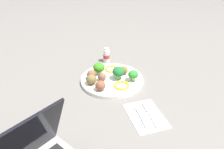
{
  "coord_description": "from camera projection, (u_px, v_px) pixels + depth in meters",
  "views": [
    {
      "loc": [
        -0.82,
        0.33,
        0.57
      ],
      "look_at": [
        0.0,
        0.0,
        0.04
      ],
      "focal_mm": 37.22,
      "sensor_mm": 36.0,
      "label": 1
    }
  ],
  "objects": [
    {
      "name": "ground_plane",
      "position": [
        112.0,
        81.0,
        1.05
      ],
      "size": [
        4.0,
        4.0,
        0.0
      ],
      "primitive_type": "plane",
      "color": "slate"
    },
    {
      "name": "plate",
      "position": [
        112.0,
        80.0,
        1.05
      ],
      "size": [
        0.28,
        0.28,
        0.02
      ],
      "primitive_type": "cylinder",
      "color": "white",
      "rests_on": "ground_plane"
    },
    {
      "name": "broccoli_floret_mid_left",
      "position": [
        133.0,
        75.0,
        1.01
      ],
      "size": [
        0.04,
        0.04,
        0.05
      ],
      "color": "#A4BA6D",
      "rests_on": "plate"
    },
    {
      "name": "broccoli_floret_mid_right",
      "position": [
        99.0,
        68.0,
        1.06
      ],
      "size": [
        0.05,
        0.05,
        0.06
      ],
      "color": "#ACBA6F",
      "rests_on": "plate"
    },
    {
      "name": "broccoli_floret_far_rim",
      "position": [
        118.0,
        72.0,
        1.02
      ],
      "size": [
        0.05,
        0.05,
        0.06
      ],
      "color": "#9ACA82",
      "rests_on": "plate"
    },
    {
      "name": "meatball_center",
      "position": [
        124.0,
        70.0,
        1.07
      ],
      "size": [
        0.04,
        0.04,
        0.04
      ],
      "primitive_type": "sphere",
      "color": "brown",
      "rests_on": "plate"
    },
    {
      "name": "meatball_mid_right",
      "position": [
        92.0,
        75.0,
        1.03
      ],
      "size": [
        0.04,
        0.04,
        0.04
      ],
      "primitive_type": "sphere",
      "color": "brown",
      "rests_on": "plate"
    },
    {
      "name": "meatball_front_right",
      "position": [
        100.0,
        85.0,
        0.95
      ],
      "size": [
        0.04,
        0.04,
        0.04
      ],
      "primitive_type": "sphere",
      "color": "brown",
      "rests_on": "plate"
    },
    {
      "name": "meatball_front_left",
      "position": [
        102.0,
        76.0,
        1.02
      ],
      "size": [
        0.04,
        0.04,
        0.04
      ],
      "primitive_type": "sphere",
      "color": "brown",
      "rests_on": "plate"
    },
    {
      "name": "meatball_far_rim",
      "position": [
        91.0,
        80.0,
        0.99
      ],
      "size": [
        0.04,
        0.04,
        0.04
      ],
      "primitive_type": "sphere",
      "color": "brown",
      "rests_on": "plate"
    },
    {
      "name": "pepper_ring_back_left",
      "position": [
        112.0,
        69.0,
        1.11
      ],
      "size": [
        0.09,
        0.09,
        0.01
      ],
      "primitive_type": "torus",
      "rotation": [
        0.0,
        0.0,
        4.12
      ],
      "color": "yellow",
      "rests_on": "plate"
    },
    {
      "name": "pepper_ring_back_right",
      "position": [
        122.0,
        85.0,
        0.99
      ],
      "size": [
        0.09,
        0.09,
        0.01
      ],
      "primitive_type": "torus",
      "rotation": [
        0.0,
        0.0,
        4.15
      ],
      "color": "yellow",
      "rests_on": "plate"
    },
    {
      "name": "napkin",
      "position": [
        146.0,
        116.0,
        0.85
      ],
      "size": [
        0.18,
        0.13,
        0.01
      ],
      "primitive_type": "cube",
      "rotation": [
        0.0,
        0.0,
        -0.08
      ],
      "color": "white",
      "rests_on": "ground_plane"
    },
    {
      "name": "fork",
      "position": [
        141.0,
        114.0,
        0.85
      ],
      "size": [
        0.12,
        0.04,
        0.01
      ],
      "color": "silver",
      "rests_on": "napkin"
    },
    {
      "name": "knife",
      "position": [
        150.0,
        112.0,
        0.86
      ],
      "size": [
        0.15,
        0.04,
        0.01
      ],
      "color": "white",
      "rests_on": "napkin"
    },
    {
      "name": "yogurt_bottle",
      "position": [
        106.0,
        55.0,
        1.2
      ],
      "size": [
        0.03,
        0.03,
        0.08
      ],
      "color": "white",
      "rests_on": "ground_plane"
    }
  ]
}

